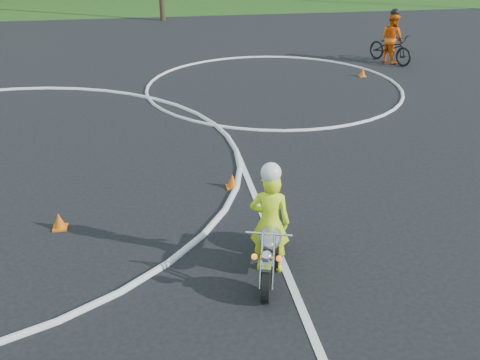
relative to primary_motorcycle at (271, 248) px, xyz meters
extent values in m
cube|color=#1E4714|center=(-5.74, 28.75, -0.46)|extent=(120.00, 10.00, 0.02)
torus|color=silver|center=(2.26, 9.75, -0.46)|extent=(8.10, 8.10, 0.10)
cube|color=silver|center=(0.26, -0.25, -0.46)|extent=(0.12, 10.00, 0.01)
cylinder|color=black|center=(-0.18, -0.58, -0.19)|extent=(0.27, 0.56, 0.55)
cylinder|color=black|center=(0.20, 0.65, -0.19)|extent=(0.27, 0.56, 0.55)
cube|color=black|center=(0.02, 0.08, -0.10)|extent=(0.40, 0.56, 0.28)
ellipsoid|color=#ADADB1|center=(-0.03, -0.10, 0.25)|extent=(0.49, 0.66, 0.26)
cube|color=black|center=(0.10, 0.34, 0.21)|extent=(0.39, 0.60, 0.09)
cylinder|color=silver|center=(-0.24, -0.48, 0.13)|extent=(0.14, 0.33, 0.74)
cylinder|color=silver|center=(-0.08, -0.53, 0.13)|extent=(0.14, 0.33, 0.74)
cube|color=silver|center=(-0.19, -0.60, 0.10)|extent=(0.18, 0.23, 0.05)
cylinder|color=white|center=(-0.12, -0.36, 0.47)|extent=(0.62, 0.22, 0.03)
sphere|color=white|center=(-0.21, -0.67, 0.31)|extent=(0.17, 0.17, 0.17)
sphere|color=orange|center=(-0.36, -0.60, 0.28)|extent=(0.08, 0.08, 0.08)
sphere|color=#E85E0B|center=(-0.05, -0.70, 0.28)|extent=(0.08, 0.08, 0.08)
cylinder|color=#BCBBC2|center=(0.27, 0.39, -0.19)|extent=(0.29, 0.72, 0.07)
imported|color=#D9FF1A|center=(0.01, 0.14, 0.34)|extent=(0.68, 0.55, 1.63)
sphere|color=white|center=(-0.01, 0.09, 1.18)|extent=(0.29, 0.29, 0.29)
imported|color=black|center=(7.21, 12.14, 0.06)|extent=(1.42, 2.13, 1.06)
imported|color=#ED5C0C|center=(7.21, 12.14, 0.41)|extent=(0.94, 1.05, 1.76)
sphere|color=black|center=(7.21, 12.14, 1.32)|extent=(0.31, 0.31, 0.31)
cone|color=#DF600B|center=(-3.30, 1.89, -0.32)|extent=(0.22, 0.22, 0.30)
cube|color=#DF600B|center=(-3.30, 1.89, -0.45)|extent=(0.24, 0.24, 0.03)
cone|color=#DF600B|center=(5.51, 10.43, -0.32)|extent=(0.22, 0.22, 0.30)
cube|color=#DF600B|center=(5.51, 10.43, -0.45)|extent=(0.24, 0.24, 0.03)
cone|color=#DF600B|center=(-0.12, 2.93, -0.32)|extent=(0.22, 0.22, 0.30)
cube|color=#DF600B|center=(-0.12, 2.93, -0.45)|extent=(0.24, 0.24, 0.03)
camera|label=1|loc=(-1.54, -6.45, 4.35)|focal=40.00mm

